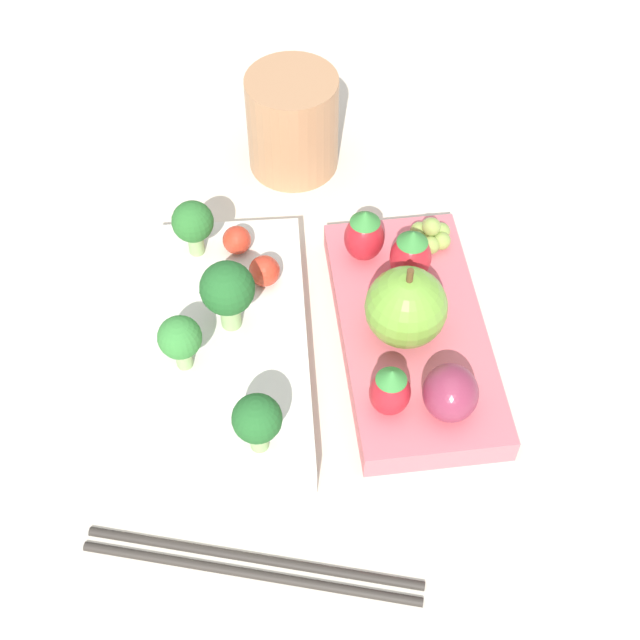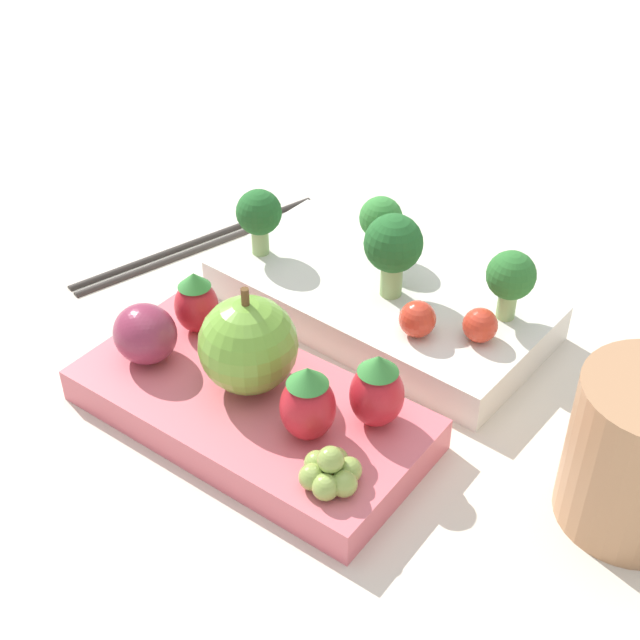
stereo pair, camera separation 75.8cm
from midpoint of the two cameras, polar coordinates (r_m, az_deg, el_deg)
name	(u,v)px [view 2 (the right image)]	position (r m, az deg, el deg)	size (l,w,h in m)	color
ground_plane	(319,369)	(0.47, 22.24, -40.06)	(4.00, 4.00, 0.00)	beige
bento_box_savoury	(380,300)	(0.48, 25.57, -32.19)	(0.23, 0.14, 0.03)	silver
bento_box_fruit	(250,409)	(0.44, 18.57, -46.87)	(0.22, 0.13, 0.02)	#DB6670
broccoli_floret_0	(387,243)	(0.44, 28.18, -30.46)	(0.04, 0.04, 0.06)	#93B770
broccoli_floret_1	(259,215)	(0.44, 14.28, -27.38)	(0.03, 0.03, 0.05)	#93B770
broccoli_floret_2	(381,220)	(0.46, 25.50, -26.34)	(0.03, 0.03, 0.04)	#93B770
broccoli_floret_3	(511,278)	(0.47, 38.73, -31.29)	(0.03, 0.03, 0.05)	#93B770
cherry_tomato_0	(417,319)	(0.46, 32.06, -36.30)	(0.02, 0.02, 0.02)	red
cherry_tomato_1	(480,325)	(0.47, 37.05, -35.39)	(0.02, 0.02, 0.02)	red
apple	(246,343)	(0.41, 19.22, -44.60)	(0.06, 0.06, 0.07)	#70A838
strawberry_0	(308,403)	(0.42, 28.26, -48.92)	(0.03, 0.03, 0.05)	red
strawberry_1	(377,391)	(0.43, 33.73, -45.78)	(0.03, 0.03, 0.05)	red
strawberry_2	(196,303)	(0.42, 10.82, -38.88)	(0.03, 0.03, 0.04)	red
plum	(145,334)	(0.41, 6.47, -43.12)	(0.04, 0.04, 0.04)	#892D47
grape_cluster	(330,471)	(0.44, 32.59, -52.87)	(0.03, 0.03, 0.02)	#8EA84C
chopsticks_pair	(201,242)	(0.50, 5.97, -25.30)	(0.04, 0.21, 0.01)	#332D28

